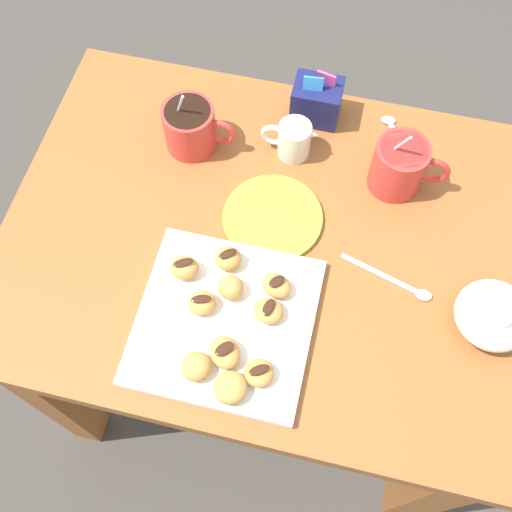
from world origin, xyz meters
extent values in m
plane|color=#423D38|center=(0.00, 0.00, 0.00)|extent=(8.00, 8.00, 0.00)
cube|color=#935628|center=(0.00, 0.00, 0.70)|extent=(0.93, 0.69, 0.04)
cube|color=#935628|center=(-0.41, -0.29, 0.34)|extent=(0.07, 0.07, 0.68)
cube|color=#935628|center=(0.41, -0.29, 0.34)|extent=(0.07, 0.07, 0.68)
cube|color=#935628|center=(-0.41, 0.29, 0.34)|extent=(0.07, 0.07, 0.68)
cube|color=#935628|center=(0.41, 0.29, 0.34)|extent=(0.07, 0.07, 0.68)
cube|color=silver|center=(-0.04, -0.17, 0.73)|extent=(0.28, 0.28, 0.02)
cylinder|color=red|center=(-0.19, 0.16, 0.77)|extent=(0.09, 0.09, 0.09)
torus|color=red|center=(-0.13, 0.16, 0.77)|extent=(0.06, 0.01, 0.06)
cylinder|color=black|center=(-0.19, 0.16, 0.81)|extent=(0.08, 0.08, 0.01)
cylinder|color=silver|center=(-0.21, 0.16, 0.80)|extent=(0.04, 0.03, 0.12)
cylinder|color=red|center=(0.19, 0.16, 0.77)|extent=(0.09, 0.09, 0.10)
torus|color=red|center=(0.25, 0.16, 0.77)|extent=(0.06, 0.01, 0.06)
cylinder|color=black|center=(0.19, 0.16, 0.81)|extent=(0.08, 0.08, 0.01)
cylinder|color=silver|center=(0.17, 0.16, 0.81)|extent=(0.05, 0.04, 0.13)
cylinder|color=silver|center=(0.00, 0.19, 0.76)|extent=(0.06, 0.06, 0.07)
cone|color=silver|center=(0.03, 0.19, 0.78)|extent=(0.02, 0.02, 0.02)
torus|color=silver|center=(-0.04, 0.19, 0.76)|extent=(0.05, 0.01, 0.05)
cylinder|color=white|center=(0.00, 0.19, 0.79)|extent=(0.05, 0.05, 0.01)
cube|color=#191E51|center=(0.02, 0.28, 0.76)|extent=(0.09, 0.07, 0.08)
cube|color=#2D84D1|center=(0.01, 0.28, 0.81)|extent=(0.04, 0.01, 0.03)
cube|color=#2D84D1|center=(0.01, 0.27, 0.81)|extent=(0.04, 0.01, 0.03)
cube|color=#EA4C93|center=(0.03, 0.29, 0.81)|extent=(0.04, 0.01, 0.03)
ellipsoid|color=silver|center=(0.37, -0.07, 0.75)|extent=(0.12, 0.12, 0.07)
sphere|color=silver|center=(0.37, -0.07, 0.78)|extent=(0.07, 0.07, 0.07)
ellipsoid|color=green|center=(0.39, -0.07, 0.80)|extent=(0.03, 0.03, 0.02)
cylinder|color=#9EC633|center=(-0.01, 0.04, 0.72)|extent=(0.18, 0.18, 0.01)
cube|color=silver|center=(0.20, -0.03, 0.72)|extent=(0.15, 0.05, 0.00)
ellipsoid|color=silver|center=(0.27, -0.05, 0.72)|extent=(0.03, 0.02, 0.01)
cube|color=silver|center=(0.20, 0.24, 0.72)|extent=(0.09, 0.13, 0.00)
ellipsoid|color=silver|center=(0.16, 0.30, 0.72)|extent=(0.03, 0.02, 0.01)
ellipsoid|color=#D19347|center=(-0.08, -0.16, 0.75)|extent=(0.06, 0.06, 0.03)
ellipsoid|color=#381E11|center=(-0.08, -0.16, 0.77)|extent=(0.03, 0.02, 0.00)
ellipsoid|color=#D19347|center=(-0.04, -0.12, 0.75)|extent=(0.06, 0.06, 0.04)
ellipsoid|color=#D19347|center=(-0.02, -0.23, 0.75)|extent=(0.07, 0.07, 0.03)
ellipsoid|color=#381E11|center=(-0.02, -0.23, 0.77)|extent=(0.04, 0.04, 0.00)
ellipsoid|color=#D19347|center=(0.03, -0.15, 0.75)|extent=(0.05, 0.05, 0.03)
ellipsoid|color=#381E11|center=(0.03, -0.15, 0.77)|extent=(0.02, 0.03, 0.00)
ellipsoid|color=#D19347|center=(0.00, -0.28, 0.75)|extent=(0.06, 0.06, 0.03)
ellipsoid|color=#D19347|center=(0.04, -0.25, 0.75)|extent=(0.06, 0.06, 0.03)
ellipsoid|color=#381E11|center=(0.04, -0.25, 0.77)|extent=(0.04, 0.03, 0.00)
ellipsoid|color=#D19347|center=(-0.06, -0.07, 0.75)|extent=(0.05, 0.05, 0.03)
ellipsoid|color=#381E11|center=(-0.06, -0.07, 0.77)|extent=(0.03, 0.03, 0.00)
ellipsoid|color=#D19347|center=(-0.06, -0.26, 0.75)|extent=(0.05, 0.05, 0.03)
ellipsoid|color=#D19347|center=(0.03, -0.10, 0.75)|extent=(0.06, 0.06, 0.03)
ellipsoid|color=#381E11|center=(0.03, -0.10, 0.77)|extent=(0.03, 0.03, 0.00)
ellipsoid|color=#D19347|center=(-0.12, -0.11, 0.75)|extent=(0.05, 0.05, 0.03)
ellipsoid|color=#381E11|center=(-0.12, -0.11, 0.77)|extent=(0.04, 0.03, 0.00)
camera|label=1|loc=(0.09, -0.49, 1.64)|focal=42.35mm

